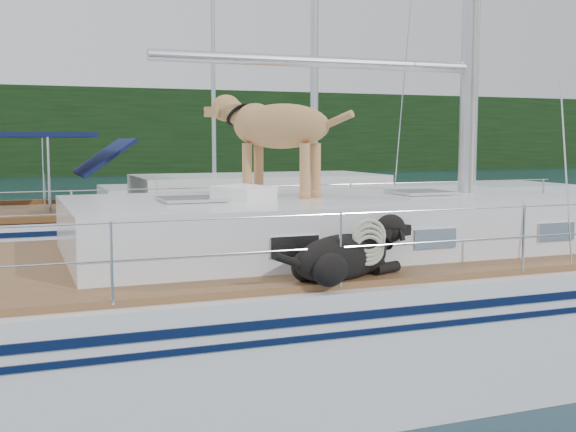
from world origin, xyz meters
name	(u,v)px	position (x,y,z in m)	size (l,w,h in m)	color
ground	(250,373)	(0.00, 0.00, 0.00)	(120.00, 120.00, 0.00)	black
tree_line	(44,132)	(0.00, 45.00, 3.00)	(90.00, 3.00, 6.00)	black
shore_bank	(44,166)	(0.00, 46.20, 0.60)	(92.00, 1.00, 1.20)	#595147
main_sailboat	(259,307)	(0.10, 0.00, 0.69)	(12.00, 3.95, 14.01)	white
neighbor_sailboat	(206,232)	(1.26, 6.63, 0.63)	(11.00, 3.50, 13.30)	white
bg_boat_center	(215,200)	(4.00, 16.00, 0.45)	(7.20, 3.00, 11.65)	white
bg_boat_east	(473,200)	(12.00, 13.00, 0.46)	(6.40, 3.00, 11.65)	white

